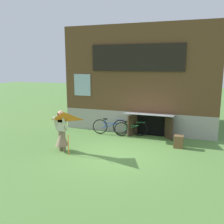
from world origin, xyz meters
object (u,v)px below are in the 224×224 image
Objects in this scene: bicycle_green at (131,129)px; bicycle_blue at (110,127)px; person at (62,134)px; kite at (64,124)px; wooden_crate at (178,142)px.

bicycle_blue reaches higher than bicycle_green.
person is 1.06× the size of kite.
kite is 3.91m from bicycle_green.
bicycle_green is 1.05m from bicycle_blue.
kite is 3.03× the size of wooden_crate.
wooden_crate is (3.85, 2.48, -1.02)m from kite.
person reaches higher than wooden_crate.
kite is at bearing -147.21° from wooden_crate.
person is 0.94m from kite.
bicycle_green is (2.03, 2.89, -0.33)m from person.
bicycle_blue is (0.52, 3.44, -0.90)m from kite.
person is 1.07× the size of bicycle_green.
wooden_crate is at bearing -41.91° from bicycle_green.
kite is 1.02× the size of bicycle_green.
wooden_crate is at bearing 27.92° from person.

